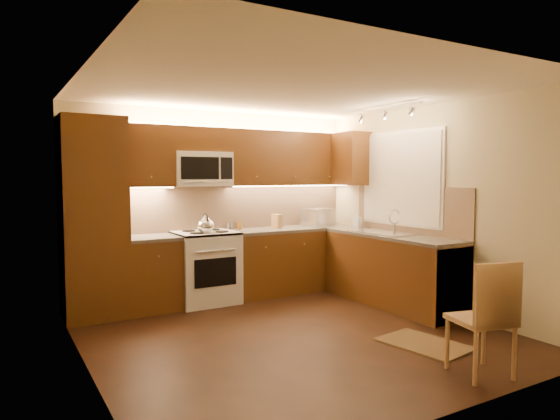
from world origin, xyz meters
TOP-DOWN VIEW (x-y plane):
  - floor at (0.00, 0.00)m, footprint 4.00×4.00m
  - ceiling at (0.00, 0.00)m, footprint 4.00×4.00m
  - wall_back at (0.00, 2.00)m, footprint 4.00×0.01m
  - wall_front at (0.00, -2.00)m, footprint 4.00×0.01m
  - wall_left at (-2.00, 0.00)m, footprint 0.01×4.00m
  - wall_right at (2.00, 0.00)m, footprint 0.01×4.00m
  - pantry at (-1.65, 1.70)m, footprint 0.70×0.60m
  - base_cab_back_left at (-0.99, 1.70)m, footprint 0.62×0.60m
  - counter_back_left at (-0.99, 1.70)m, footprint 0.62×0.60m
  - base_cab_back_right at (1.04, 1.70)m, footprint 1.92×0.60m
  - counter_back_right at (1.04, 1.70)m, footprint 1.92×0.60m
  - base_cab_right at (1.70, 0.40)m, footprint 0.60×2.00m
  - counter_right at (1.70, 0.40)m, footprint 0.60×2.00m
  - dishwasher at (1.70, -0.30)m, footprint 0.58×0.60m
  - backsplash_back at (0.35, 1.99)m, footprint 3.30×0.02m
  - backsplash_right at (1.99, 0.40)m, footprint 0.02×2.00m
  - upper_cab_back_left at (-0.99, 1.82)m, footprint 0.62×0.35m
  - upper_cab_back_right at (1.04, 1.82)m, footprint 1.92×0.35m
  - upper_cab_bridge at (-0.30, 1.82)m, footprint 0.76×0.35m
  - upper_cab_right_corner at (1.82, 1.40)m, footprint 0.35×0.50m
  - stove at (-0.30, 1.68)m, footprint 0.76×0.65m
  - microwave at (-0.30, 1.81)m, footprint 0.76×0.38m
  - window_frame at (1.99, 0.55)m, footprint 0.03×1.44m
  - window_blinds at (1.97, 0.55)m, footprint 0.02×1.36m
  - sink at (1.70, 0.55)m, footprint 0.52×0.86m
  - faucet at (1.88, 0.55)m, footprint 0.20×0.04m
  - track_light_bar at (1.55, 0.40)m, footprint 0.04×1.20m
  - kettle at (-0.36, 1.51)m, footprint 0.22×0.22m
  - toaster_oven at (1.48, 1.72)m, footprint 0.50×0.42m
  - knife_block at (0.81, 1.76)m, footprint 0.10×0.15m
  - spice_jar_a at (0.18, 1.91)m, footprint 0.06×0.06m
  - spice_jar_b at (0.28, 1.94)m, footprint 0.06×0.06m
  - spice_jar_c at (0.14, 1.92)m, footprint 0.05×0.05m
  - spice_jar_d at (0.28, 1.83)m, footprint 0.06×0.06m
  - soap_bottle at (1.86, 1.29)m, footprint 0.12×0.12m
  - rug at (0.93, -0.90)m, footprint 0.67×0.90m
  - dining_chair at (0.77, -1.64)m, footprint 0.52×0.52m

SIDE VIEW (x-z plane):
  - floor at x=0.00m, z-range -0.01..0.01m
  - rug at x=0.93m, z-range 0.00..0.01m
  - base_cab_back_left at x=-0.99m, z-range 0.00..0.86m
  - base_cab_back_right at x=1.04m, z-range 0.00..0.86m
  - base_cab_right at x=1.70m, z-range 0.00..0.86m
  - dishwasher at x=1.70m, z-range 0.01..0.85m
  - stove at x=-0.30m, z-range 0.00..0.92m
  - dining_chair at x=0.77m, z-range 0.00..0.96m
  - counter_back_left at x=-0.99m, z-range 0.86..0.90m
  - counter_back_right at x=1.04m, z-range 0.86..0.90m
  - counter_right at x=1.70m, z-range 0.86..0.90m
  - spice_jar_a at x=0.18m, z-range 0.90..0.99m
  - spice_jar_c at x=0.14m, z-range 0.90..1.00m
  - spice_jar_b at x=0.28m, z-range 0.90..1.00m
  - spice_jar_d at x=0.28m, z-range 0.90..1.00m
  - sink at x=1.70m, z-range 0.90..1.05m
  - knife_block at x=0.81m, z-range 0.90..1.09m
  - soap_bottle at x=1.86m, z-range 0.90..1.11m
  - toaster_oven at x=1.48m, z-range 0.90..1.16m
  - kettle at x=-0.36m, z-range 0.92..1.17m
  - faucet at x=1.88m, z-range 0.90..1.20m
  - pantry at x=-1.65m, z-range 0.00..2.30m
  - backsplash_back at x=0.35m, z-range 0.90..1.50m
  - backsplash_right at x=1.99m, z-range 0.90..1.50m
  - wall_back at x=0.00m, z-range 0.00..2.50m
  - wall_front at x=0.00m, z-range 0.00..2.50m
  - wall_left at x=-2.00m, z-range 0.00..2.50m
  - wall_right at x=2.00m, z-range 0.00..2.50m
  - window_frame at x=1.99m, z-range 0.98..2.22m
  - window_blinds at x=1.97m, z-range 1.02..2.18m
  - microwave at x=-0.30m, z-range 1.50..1.94m
  - upper_cab_back_left at x=-0.99m, z-range 1.50..2.25m
  - upper_cab_back_right at x=1.04m, z-range 1.50..2.25m
  - upper_cab_right_corner at x=1.82m, z-range 1.50..2.25m
  - upper_cab_bridge at x=-0.30m, z-range 1.94..2.25m
  - track_light_bar at x=1.55m, z-range 2.44..2.48m
  - ceiling at x=0.00m, z-range 2.50..2.50m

